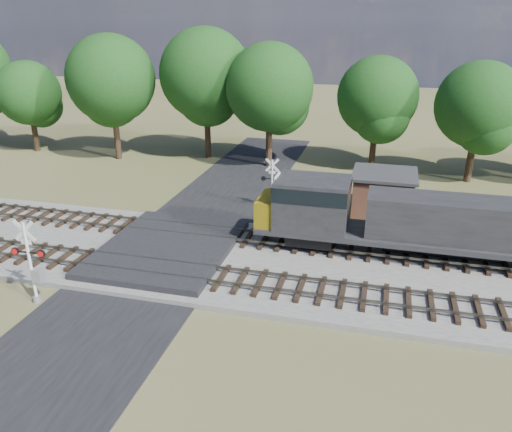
# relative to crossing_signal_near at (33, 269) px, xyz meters

# --- Properties ---
(ground) EXTENTS (160.00, 160.00, 0.00)m
(ground) POSITION_rel_crossing_signal_near_xyz_m (3.83, 5.72, -1.73)
(ground) COLOR #4E522C
(ground) RESTS_ON ground
(ballast_bed) EXTENTS (140.00, 10.00, 0.30)m
(ballast_bed) POSITION_rel_crossing_signal_near_xyz_m (13.83, 6.22, -1.58)
(ballast_bed) COLOR gray
(ballast_bed) RESTS_ON ground
(road) EXTENTS (7.00, 60.00, 0.08)m
(road) POSITION_rel_crossing_signal_near_xyz_m (3.83, 5.72, -1.69)
(road) COLOR black
(road) RESTS_ON ground
(crossing_panel) EXTENTS (7.00, 9.00, 0.62)m
(crossing_panel) POSITION_rel_crossing_signal_near_xyz_m (3.83, 6.22, -1.42)
(crossing_panel) COLOR #262628
(crossing_panel) RESTS_ON ground
(track_near) EXTENTS (140.00, 2.60, 0.33)m
(track_near) POSITION_rel_crossing_signal_near_xyz_m (6.96, 3.72, -1.32)
(track_near) COLOR black
(track_near) RESTS_ON ballast_bed
(track_far) EXTENTS (140.00, 2.60, 0.33)m
(track_far) POSITION_rel_crossing_signal_near_xyz_m (6.96, 8.72, -1.32)
(track_far) COLOR black
(track_far) RESTS_ON ballast_bed
(crossing_signal_near) EXTENTS (1.68, 0.36, 4.16)m
(crossing_signal_near) POSITION_rel_crossing_signal_near_xyz_m (0.00, 0.00, 0.00)
(crossing_signal_near) COLOR silver
(crossing_signal_near) RESTS_ON ground
(crossing_signal_far) EXTENTS (1.52, 0.34, 3.76)m
(crossing_signal_far) POSITION_rel_crossing_signal_near_xyz_m (7.90, 14.37, -0.17)
(crossing_signal_far) COLOR silver
(crossing_signal_far) RESTS_ON ground
(equipment_shed) EXTENTS (4.28, 4.28, 2.88)m
(equipment_shed) POSITION_rel_crossing_signal_near_xyz_m (15.34, 15.89, -0.27)
(equipment_shed) COLOR #492B1F
(equipment_shed) RESTS_ON ground
(treeline) EXTENTS (77.32, 10.62, 11.87)m
(treeline) POSITION_rel_crossing_signal_near_xyz_m (7.39, 25.61, 5.18)
(treeline) COLOR black
(treeline) RESTS_ON ground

